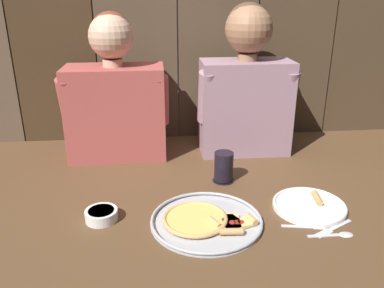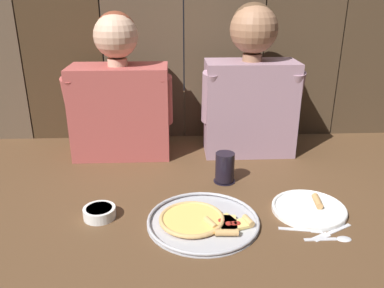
{
  "view_description": "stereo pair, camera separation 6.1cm",
  "coord_description": "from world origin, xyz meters",
  "px_view_note": "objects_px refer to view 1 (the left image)",
  "views": [
    {
      "loc": [
        -0.11,
        -1.14,
        0.67
      ],
      "look_at": [
        0.01,
        0.1,
        0.18
      ],
      "focal_mm": 36.63,
      "sensor_mm": 36.0,
      "label": 1
    },
    {
      "loc": [
        -0.05,
        -1.15,
        0.67
      ],
      "look_at": [
        0.01,
        0.1,
        0.18
      ],
      "focal_mm": 36.63,
      "sensor_mm": 36.0,
      "label": 2
    }
  ],
  "objects_px": {
    "drinking_glass": "(224,167)",
    "diner_left": "(115,96)",
    "dipping_bowl": "(101,214)",
    "diner_right": "(246,85)",
    "dinner_plate": "(309,206)",
    "pizza_tray": "(205,220)"
  },
  "relations": [
    {
      "from": "drinking_glass",
      "to": "diner_left",
      "type": "xyz_separation_m",
      "value": [
        -0.41,
        0.29,
        0.21
      ]
    },
    {
      "from": "dipping_bowl",
      "to": "diner_left",
      "type": "bearing_deg",
      "value": 88.27
    },
    {
      "from": "dipping_bowl",
      "to": "diner_right",
      "type": "height_order",
      "value": "diner_right"
    },
    {
      "from": "dinner_plate",
      "to": "drinking_glass",
      "type": "relative_size",
      "value": 2.09
    },
    {
      "from": "dinner_plate",
      "to": "diner_left",
      "type": "relative_size",
      "value": 0.4
    },
    {
      "from": "drinking_glass",
      "to": "diner_right",
      "type": "distance_m",
      "value": 0.4
    },
    {
      "from": "dipping_bowl",
      "to": "pizza_tray",
      "type": "bearing_deg",
      "value": -8.66
    },
    {
      "from": "pizza_tray",
      "to": "dipping_bowl",
      "type": "distance_m",
      "value": 0.32
    },
    {
      "from": "diner_right",
      "to": "pizza_tray",
      "type": "bearing_deg",
      "value": -113.12
    },
    {
      "from": "pizza_tray",
      "to": "drinking_glass",
      "type": "bearing_deg",
      "value": 69.38
    },
    {
      "from": "dipping_bowl",
      "to": "diner_right",
      "type": "relative_size",
      "value": 0.16
    },
    {
      "from": "diner_left",
      "to": "diner_right",
      "type": "xyz_separation_m",
      "value": [
        0.55,
        0.0,
        0.03
      ]
    },
    {
      "from": "dinner_plate",
      "to": "dipping_bowl",
      "type": "height_order",
      "value": "same"
    },
    {
      "from": "pizza_tray",
      "to": "diner_right",
      "type": "relative_size",
      "value": 0.55
    },
    {
      "from": "pizza_tray",
      "to": "diner_right",
      "type": "distance_m",
      "value": 0.69
    },
    {
      "from": "pizza_tray",
      "to": "diner_right",
      "type": "bearing_deg",
      "value": 66.88
    },
    {
      "from": "pizza_tray",
      "to": "dinner_plate",
      "type": "distance_m",
      "value": 0.36
    },
    {
      "from": "dipping_bowl",
      "to": "diner_left",
      "type": "relative_size",
      "value": 0.17
    },
    {
      "from": "pizza_tray",
      "to": "drinking_glass",
      "type": "xyz_separation_m",
      "value": [
        0.11,
        0.28,
        0.05
      ]
    },
    {
      "from": "dinner_plate",
      "to": "diner_right",
      "type": "height_order",
      "value": "diner_right"
    },
    {
      "from": "dinner_plate",
      "to": "diner_right",
      "type": "relative_size",
      "value": 0.38
    },
    {
      "from": "drinking_glass",
      "to": "diner_right",
      "type": "relative_size",
      "value": 0.18
    }
  ]
}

